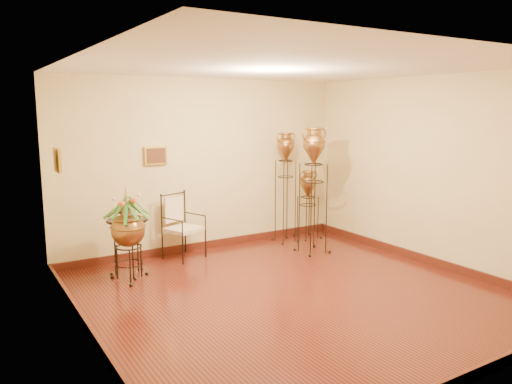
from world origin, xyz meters
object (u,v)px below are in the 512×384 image
amphora_mid (313,190)px  armchair (184,226)px  amphora_tall (285,186)px  side_table (128,246)px  planter_urn (128,226)px

amphora_mid → armchair: bearing=157.9°
amphora_tall → side_table: bearing=-173.1°
planter_urn → armchair: 1.21m
amphora_mid → planter_urn: size_ratio=1.51×
amphora_tall → planter_urn: bearing=-169.3°
armchair → side_table: size_ratio=0.99×
amphora_mid → side_table: (-2.91, 0.43, -0.61)m
amphora_tall → side_table: (-2.91, -0.35, -0.57)m
amphora_tall → amphora_mid: (-0.00, -0.78, 0.05)m
side_table → amphora_tall: bearing=6.9°
side_table → amphora_mid: bearing=-8.3°
amphora_tall → planter_urn: (-2.97, -0.56, -0.23)m
amphora_mid → amphora_tall: bearing=89.8°
planter_urn → armchair: bearing=28.2°
amphora_mid → planter_urn: 2.98m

